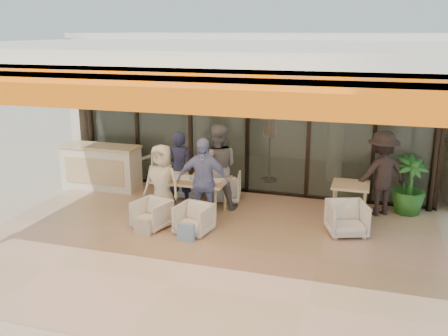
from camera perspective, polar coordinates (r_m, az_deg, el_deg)
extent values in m
plane|color=#C6B293|center=(8.77, -2.38, -8.72)|extent=(70.00, 70.00, 0.00)
cube|color=tan|center=(8.77, -2.39, -8.69)|extent=(8.00, 6.00, 0.01)
cube|color=silver|center=(8.01, -2.65, 13.36)|extent=(8.00, 6.00, 0.20)
cube|color=orange|center=(5.36, -13.40, 8.90)|extent=(8.00, 0.12, 0.45)
cube|color=#DD5D12|center=(5.95, -10.09, 10.86)|extent=(8.00, 1.50, 0.06)
cylinder|color=black|center=(12.48, -15.03, 5.76)|extent=(0.12, 0.12, 3.20)
cylinder|color=black|center=(10.67, 23.20, 3.45)|extent=(0.12, 0.12, 3.20)
cube|color=#9EADA3|center=(11.06, 2.72, 5.07)|extent=(8.00, 0.03, 3.20)
cube|color=black|center=(11.44, 2.63, -2.63)|extent=(8.00, 0.10, 0.08)
cube|color=black|center=(10.88, 2.83, 13.18)|extent=(8.00, 0.10, 0.08)
cube|color=black|center=(12.64, -15.21, 5.87)|extent=(0.08, 0.10, 3.20)
cube|color=black|center=(12.00, -9.91, 5.69)|extent=(0.08, 0.10, 3.20)
cube|color=black|center=(11.46, -3.85, 5.43)|extent=(0.08, 0.10, 3.20)
cube|color=black|center=(11.06, 2.72, 5.07)|extent=(0.08, 0.10, 3.20)
cube|color=black|center=(10.81, 9.69, 4.63)|extent=(0.08, 0.10, 3.20)
cube|color=black|center=(10.72, 16.87, 4.09)|extent=(0.08, 0.10, 3.20)
cube|color=black|center=(10.80, 23.78, 3.52)|extent=(0.08, 0.10, 3.20)
cube|color=silver|center=(14.42, 6.25, 7.85)|extent=(9.00, 0.25, 3.40)
cube|color=silver|center=(14.31, -12.89, 7.50)|extent=(0.25, 3.50, 3.40)
cube|color=silver|center=(12.58, 4.90, 14.55)|extent=(9.00, 3.50, 0.25)
cube|color=#D8BA84|center=(13.08, 4.56, -0.47)|extent=(8.00, 3.50, 0.02)
cylinder|color=silver|center=(13.04, -2.36, 6.23)|extent=(0.40, 0.40, 3.00)
cylinder|color=silver|center=(12.35, 12.76, 5.34)|extent=(0.40, 0.40, 3.00)
cylinder|color=black|center=(12.38, -1.28, 12.73)|extent=(0.03, 0.03, 0.70)
cube|color=black|center=(12.41, -1.27, 10.65)|extent=(0.30, 0.30, 0.40)
sphere|color=#FFBF72|center=(12.41, -1.27, 10.65)|extent=(0.18, 0.18, 0.18)
cylinder|color=black|center=(11.75, 15.51, 12.04)|extent=(0.03, 0.03, 0.70)
cube|color=black|center=(11.79, 15.36, 9.86)|extent=(0.30, 0.30, 0.40)
sphere|color=#FFBF72|center=(11.79, 15.36, 9.86)|extent=(0.18, 0.18, 0.18)
cylinder|color=black|center=(12.30, 5.15, -1.32)|extent=(0.40, 0.40, 0.05)
cylinder|color=black|center=(12.05, 5.27, 3.23)|extent=(0.04, 0.04, 2.10)
cone|color=#D65212|center=(11.93, 5.35, 6.28)|extent=(0.32, 0.32, 1.10)
cube|color=silver|center=(11.94, -13.86, 0.00)|extent=(1.80, 0.60, 1.00)
cube|color=#D8BA84|center=(11.82, -14.02, 2.39)|extent=(1.85, 0.65, 0.06)
cube|color=#D8BA84|center=(11.69, -14.63, -0.38)|extent=(1.50, 0.02, 0.60)
cube|color=#D8BA84|center=(9.97, -3.85, -1.32)|extent=(1.50, 0.90, 0.05)
cube|color=white|center=(9.96, -3.86, -1.18)|extent=(1.30, 0.35, 0.01)
cylinder|color=#D8BA84|center=(10.03, -7.78, -3.53)|extent=(0.06, 0.06, 0.70)
cylinder|color=#D8BA84|center=(9.60, -1.03, -4.28)|extent=(0.06, 0.06, 0.70)
cylinder|color=#D8BA84|center=(10.59, -6.34, -2.46)|extent=(0.06, 0.06, 0.70)
cylinder|color=#D8BA84|center=(10.17, 0.10, -3.11)|extent=(0.06, 0.06, 0.70)
cylinder|color=white|center=(9.98, -6.58, -0.86)|extent=(0.06, 0.06, 0.11)
cylinder|color=white|center=(10.21, -4.77, -0.43)|extent=(0.06, 0.06, 0.11)
cylinder|color=white|center=(9.84, -3.80, -1.03)|extent=(0.06, 0.06, 0.11)
cylinder|color=white|center=(10.01, -1.89, -0.71)|extent=(0.06, 0.06, 0.11)
cylinder|color=#924A15|center=(10.27, -6.43, -0.23)|extent=(0.07, 0.07, 0.16)
cylinder|color=black|center=(10.22, -3.83, -0.24)|extent=(0.09, 0.09, 0.17)
cylinder|color=black|center=(10.20, -3.84, 0.27)|extent=(0.10, 0.10, 0.01)
cylinder|color=white|center=(9.86, -6.92, -1.37)|extent=(0.22, 0.22, 0.01)
cylinder|color=white|center=(9.54, -1.97, -1.85)|extent=(0.22, 0.22, 0.01)
cylinder|color=white|center=(10.40, -5.54, -0.43)|extent=(0.22, 0.22, 0.01)
cylinder|color=white|center=(10.10, -0.82, -0.84)|extent=(0.22, 0.22, 0.01)
imported|color=silver|center=(11.08, -4.10, -1.79)|extent=(0.64, 0.61, 0.63)
imported|color=silver|center=(10.80, 0.06, -2.01)|extent=(0.79, 0.75, 0.69)
imported|color=silver|center=(9.43, -8.27, -5.10)|extent=(0.72, 0.70, 0.61)
imported|color=silver|center=(9.12, -3.46, -5.69)|extent=(0.68, 0.65, 0.61)
imported|color=#1A1D3A|center=(10.50, -5.13, -0.05)|extent=(0.66, 0.52, 1.59)
imported|color=#5C5C60|center=(10.19, -0.76, 0.09)|extent=(1.00, 0.86, 1.78)
imported|color=beige|center=(9.72, -7.12, -1.66)|extent=(0.77, 0.53, 1.50)
imported|color=#7281BF|center=(9.39, -2.45, -1.57)|extent=(1.03, 0.53, 1.69)
cube|color=silver|center=(9.15, -9.30, -6.72)|extent=(0.30, 0.10, 0.34)
cube|color=#99BFD8|center=(8.83, -4.37, -7.40)|extent=(0.30, 0.10, 0.34)
cube|color=#D8BA84|center=(9.89, 14.29, -1.91)|extent=(0.70, 0.70, 0.05)
cylinder|color=#D8BA84|center=(9.75, 12.41, -4.33)|extent=(0.05, 0.05, 0.70)
cylinder|color=#D8BA84|center=(9.73, 15.70, -4.60)|extent=(0.05, 0.05, 0.70)
cylinder|color=#D8BA84|center=(10.28, 12.69, -3.31)|extent=(0.05, 0.05, 0.70)
cylinder|color=#D8BA84|center=(10.26, 15.81, -3.56)|extent=(0.05, 0.05, 0.70)
imported|color=silver|center=(9.30, 13.87, -5.47)|extent=(0.83, 0.81, 0.68)
imported|color=black|center=(10.31, 17.54, -0.64)|extent=(1.28, 1.13, 1.72)
imported|color=#1E5919|center=(10.61, 20.39, -1.90)|extent=(0.91, 0.91, 1.20)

